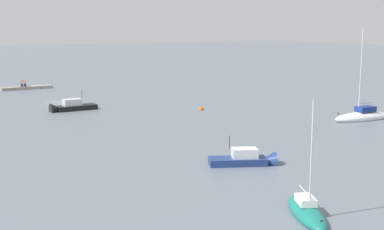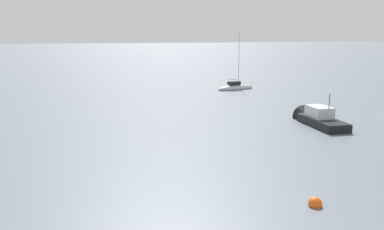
# 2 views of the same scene
# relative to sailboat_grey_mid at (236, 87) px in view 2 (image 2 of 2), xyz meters

# --- Properties ---
(sailboat_grey_mid) EXTENTS (3.37, 5.94, 8.35)m
(sailboat_grey_mid) POSITION_rel_sailboat_grey_mid_xyz_m (0.00, 0.00, 0.00)
(sailboat_grey_mid) COLOR #ADB2B7
(sailboat_grey_mid) RESTS_ON ground_plane
(motorboat_black_near) EXTENTS (6.58, 2.08, 3.69)m
(motorboat_black_near) POSITION_rel_sailboat_grey_mid_xyz_m (-23.07, 0.30, 0.10)
(motorboat_black_near) COLOR black
(motorboat_black_near) RESTS_ON ground_plane
(mooring_buoy_mid) EXTENTS (0.66, 0.66, 0.66)m
(mooring_buoy_mid) POSITION_rel_sailboat_grey_mid_xyz_m (-39.59, 9.32, -0.17)
(mooring_buoy_mid) COLOR #EA5914
(mooring_buoy_mid) RESTS_ON ground_plane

